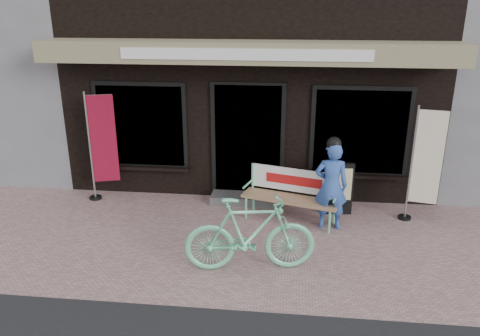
# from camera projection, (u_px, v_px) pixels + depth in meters

# --- Properties ---
(ground) EXTENTS (70.00, 70.00, 0.00)m
(ground) POSITION_uv_depth(u_px,v_px,m) (235.00, 248.00, 7.09)
(ground) COLOR #AA8382
(ground) RESTS_ON ground
(storefront) EXTENTS (7.00, 6.77, 6.00)m
(storefront) POSITION_uv_depth(u_px,v_px,m) (260.00, 27.00, 10.73)
(storefront) COLOR black
(storefront) RESTS_ON ground
(bench) EXTENTS (1.67, 0.84, 0.88)m
(bench) POSITION_uv_depth(u_px,v_px,m) (292.00, 191.00, 7.89)
(bench) COLOR #6DD5A3
(bench) RESTS_ON ground
(person) EXTENTS (0.54, 0.36, 1.55)m
(person) POSITION_uv_depth(u_px,v_px,m) (331.00, 184.00, 7.52)
(person) COLOR #3256AD
(person) RESTS_ON ground
(bicycle) EXTENTS (1.86, 0.79, 1.08)m
(bicycle) POSITION_uv_depth(u_px,v_px,m) (250.00, 234.00, 6.37)
(bicycle) COLOR #6DD5A3
(bicycle) RESTS_ON ground
(nobori_red) EXTENTS (0.61, 0.29, 2.05)m
(nobori_red) POSITION_uv_depth(u_px,v_px,m) (101.00, 145.00, 8.56)
(nobori_red) COLOR gray
(nobori_red) RESTS_ON ground
(nobori_cream) EXTENTS (0.59, 0.26, 1.99)m
(nobori_cream) POSITION_uv_depth(u_px,v_px,m) (424.00, 164.00, 7.66)
(nobori_cream) COLOR gray
(nobori_cream) RESTS_ON ground
(menu_stand) EXTENTS (0.47, 0.14, 0.94)m
(menu_stand) POSITION_uv_depth(u_px,v_px,m) (339.00, 188.00, 8.10)
(menu_stand) COLOR black
(menu_stand) RESTS_ON ground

